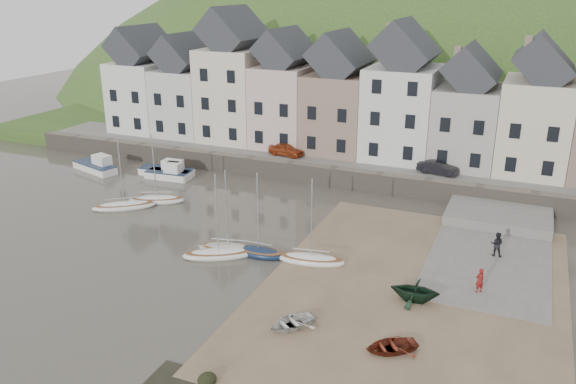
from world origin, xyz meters
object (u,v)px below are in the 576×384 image
at_px(rowboat_white, 292,322).
at_px(rowboat_green, 415,290).
at_px(sailboat_0, 124,206).
at_px(car_left, 286,150).
at_px(car_right, 438,167).
at_px(rowboat_red, 391,346).
at_px(person_red, 480,280).
at_px(person_dark, 497,244).

bearing_deg(rowboat_white, rowboat_green, 80.55).
height_order(sailboat_0, rowboat_white, sailboat_0).
height_order(car_left, car_right, car_left).
xyz_separation_m(sailboat_0, rowboat_red, (25.68, -11.11, 0.09)).
bearing_deg(person_red, rowboat_red, 24.66).
bearing_deg(car_right, sailboat_0, 132.33).
bearing_deg(car_left, sailboat_0, 159.70).
distance_m(sailboat_0, car_right, 28.08).
bearing_deg(person_red, car_left, -82.79).
bearing_deg(person_dark, rowboat_green, 66.62).
xyz_separation_m(car_left, car_right, (15.13, 0.00, -0.02)).
bearing_deg(car_right, rowboat_red, -165.80).
bearing_deg(rowboat_red, car_left, 177.36).
bearing_deg(car_left, person_red, -122.48).
height_order(rowboat_red, car_left, car_left).
distance_m(sailboat_0, person_dark, 29.90).
relative_size(rowboat_white, rowboat_green, 0.97).
relative_size(rowboat_green, person_red, 1.80).
height_order(person_red, car_left, car_left).
relative_size(rowboat_green, car_left, 0.79).
distance_m(person_red, person_dark, 5.77).
height_order(rowboat_green, car_right, car_right).
relative_size(rowboat_red, car_right, 0.76).
bearing_deg(person_red, rowboat_green, -4.97).
xyz_separation_m(person_red, person_dark, (0.55, 5.74, 0.08)).
bearing_deg(person_dark, rowboat_white, 57.11).
bearing_deg(car_left, rowboat_white, -147.24).
relative_size(person_red, car_left, 0.44).
bearing_deg(rowboat_red, rowboat_white, -126.17).
bearing_deg(person_dark, sailboat_0, 7.34).
xyz_separation_m(sailboat_0, car_right, (23.56, 15.15, 1.95)).
distance_m(sailboat_0, rowboat_green, 26.41).
xyz_separation_m(sailboat_0, person_dark, (29.77, 2.65, 0.74)).
bearing_deg(rowboat_red, car_right, 148.69).
height_order(sailboat_0, car_right, sailboat_0).
bearing_deg(rowboat_green, sailboat_0, -106.74).
xyz_separation_m(rowboat_red, car_left, (-17.25, 26.27, 1.88)).
distance_m(person_red, car_left, 27.69).
bearing_deg(person_dark, rowboat_red, 75.71).
distance_m(rowboat_green, rowboat_red, 5.50).
relative_size(rowboat_white, car_left, 0.76).
distance_m(sailboat_0, rowboat_red, 27.98).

